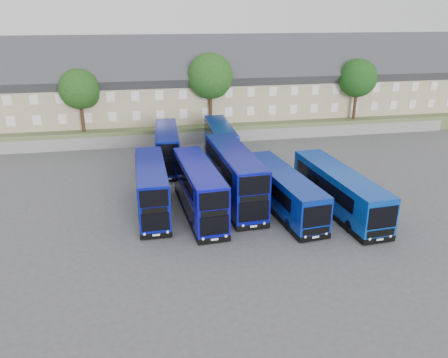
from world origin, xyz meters
TOP-DOWN VIEW (x-y plane):
  - ground at (0.00, 0.00)m, footprint 120.00×120.00m
  - retaining_wall at (0.00, 24.00)m, footprint 70.00×0.40m
  - earth_bank at (0.00, 34.00)m, footprint 80.00×20.00m
  - terrace_row at (6.00, 30.00)m, footprint 66.00×10.40m
  - dd_front_left at (-6.56, 4.29)m, footprint 2.41×10.39m
  - dd_front_mid at (-2.78, 2.97)m, footprint 3.18×10.90m
  - dd_front_right at (0.62, 4.97)m, footprint 3.22×11.92m
  - dd_rear_left at (-4.42, 15.80)m, footprint 2.94×10.46m
  - dd_rear_right at (1.57, 16.39)m, footprint 2.73×10.48m
  - coach_east_a at (4.31, 2.58)m, footprint 3.74×12.35m
  - coach_east_b at (8.90, 1.57)m, footprint 3.50×12.76m
  - tree_west at (-13.85, 25.10)m, footprint 4.80×4.80m
  - tree_mid at (2.15, 25.60)m, footprint 5.76×5.76m
  - tree_east at (22.15, 25.10)m, footprint 5.12×5.12m
  - tree_far at (28.15, 32.10)m, footprint 5.44×5.44m

SIDE VIEW (x-z plane):
  - ground at x=0.00m, z-range 0.00..0.00m
  - retaining_wall at x=0.00m, z-range 0.00..1.50m
  - earth_bank at x=0.00m, z-range 0.00..2.00m
  - coach_east_a at x=4.31m, z-range -0.03..3.29m
  - coach_east_b at x=8.90m, z-range -0.03..3.42m
  - dd_rear_left at x=-4.42m, z-range -0.04..4.07m
  - dd_front_left at x=-6.56m, z-range -0.04..4.08m
  - dd_rear_right at x=1.57m, z-range -0.04..4.10m
  - dd_front_mid at x=-2.78m, z-range -0.04..4.24m
  - dd_front_right at x=0.62m, z-range -0.04..4.66m
  - terrace_row at x=6.00m, z-range 1.00..12.20m
  - tree_west at x=-13.85m, z-range 3.23..10.88m
  - tree_east at x=22.15m, z-range 3.31..11.47m
  - tree_far at x=28.15m, z-range 3.39..12.06m
  - tree_mid at x=2.15m, z-range 3.48..12.66m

